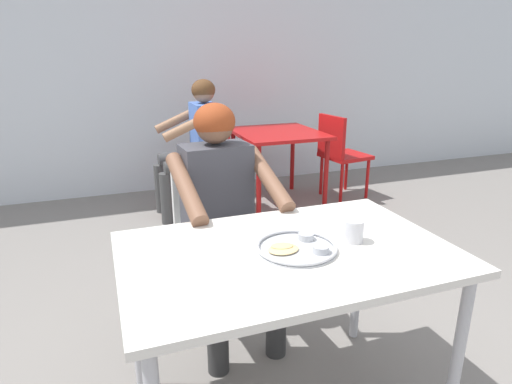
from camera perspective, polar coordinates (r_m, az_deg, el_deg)
The scene contains 10 objects.
back_wall at distance 4.68m, azimuth -13.39°, elevation 20.90°, with size 12.00×0.12×3.40m, color silver.
table_foreground at distance 1.65m, azimuth 4.10°, elevation -9.89°, with size 1.21×0.78×0.74m.
thali_tray at distance 1.61m, azimuth 5.45°, elevation -7.19°, with size 0.30×0.30×0.03m.
drinking_cup at distance 1.70m, azimuth 12.72°, elevation -4.92°, with size 0.07×0.07×0.09m.
chair_foreground at distance 2.43m, azimuth -5.91°, elevation -4.89°, with size 0.41×0.41×0.83m.
diner_foreground at distance 2.15m, azimuth -4.37°, elevation -1.37°, with size 0.52×0.57×1.20m.
table_background_red at distance 4.13m, azimuth 2.88°, elevation 6.71°, with size 0.78×0.85×0.71m.
chair_red_left at distance 3.95m, azimuth -5.92°, elevation 3.91°, with size 0.43×0.43×0.81m.
chair_red_right at distance 4.41m, azimuth 10.91°, elevation 5.36°, with size 0.47×0.46×0.84m.
patron_background at distance 3.87m, azimuth -8.04°, elevation 7.28°, with size 0.56×0.49×1.20m.
Camera 1 is at (-0.61, -1.34, 1.44)m, focal length 30.45 mm.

